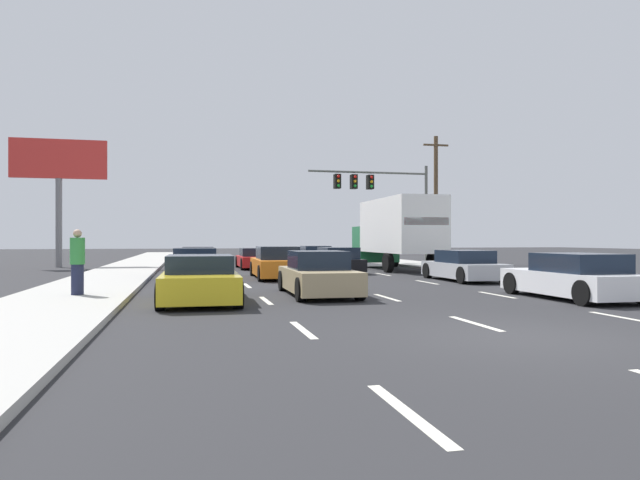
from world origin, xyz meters
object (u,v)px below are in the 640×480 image
car_orange (277,264)px  car_white (574,278)px  car_tan (318,276)px  car_gray (315,257)px  box_truck (396,230)px  roadside_billboard (59,173)px  utility_pole_mid (436,198)px  car_maroon (198,259)px  car_black (337,261)px  traffic_signal_mast (373,188)px  car_navy (195,265)px  car_yellow (200,280)px  car_red (255,259)px  car_silver (464,266)px  pedestrian_near_corner (77,262)px

car_orange → car_white: 12.00m
car_tan → car_gray: car_tan is taller
box_truck → roadside_billboard: size_ratio=1.14×
car_white → utility_pole_mid: size_ratio=0.49×
car_maroon → car_black: car_black is taller
traffic_signal_mast → car_maroon: bearing=-156.0°
car_maroon → car_navy: size_ratio=0.99×
car_yellow → car_tan: car_tan is taller
car_yellow → car_black: 13.33m
car_red → car_gray: 3.93m
utility_pole_mid → roadside_billboard: utility_pole_mid is taller
box_truck → car_silver: 8.04m
car_yellow → car_black: size_ratio=1.10×
box_truck → car_silver: bearing=-91.0°
car_white → car_navy: bearing=135.4°
car_black → car_white: size_ratio=0.99×
car_yellow → car_silver: (10.30, 5.33, -0.01)m
car_navy → car_white: 14.05m
car_navy → car_yellow: size_ratio=0.94×
car_navy → traffic_signal_mast: (11.79, 12.75, 4.46)m
car_maroon → car_orange: 8.10m
car_yellow → box_truck: bearing=51.7°
car_navy → traffic_signal_mast: bearing=47.2°
car_white → box_truck: bearing=88.2°
car_yellow → car_silver: 11.60m
car_navy → car_yellow: 8.19m
car_silver → car_tan: bearing=-147.5°
traffic_signal_mast → pedestrian_near_corner: traffic_signal_mast is taller
car_white → car_yellow: bearing=170.5°
car_orange → car_silver: size_ratio=1.09×
car_navy → utility_pole_mid: bearing=37.8°
car_navy → roadside_billboard: roadside_billboard is taller
utility_pole_mid → car_red: bearing=-161.4°
car_navy → car_silver: 10.73m
car_tan → roadside_billboard: roadside_billboard is taller
car_gray → car_silver: bearing=-75.2°
car_maroon → car_red: 3.16m
car_tan → car_black: car_tan is taller
car_maroon → box_truck: bearing=-14.2°
car_gray → utility_pole_mid: bearing=18.8°
car_yellow → pedestrian_near_corner: bearing=160.4°
utility_pole_mid → pedestrian_near_corner: bearing=-134.6°
car_gray → roadside_billboard: 15.72m
car_yellow → car_red: (3.30, 16.42, -0.04)m
car_navy → pedestrian_near_corner: bearing=-114.2°
car_yellow → traffic_signal_mast: bearing=60.7°
car_navy → car_yellow: bearing=-89.7°
utility_pole_mid → car_white: bearing=-105.5°
car_black → roadside_billboard: (-14.39, 8.83, 4.93)m
car_navy → car_gray: size_ratio=0.96×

